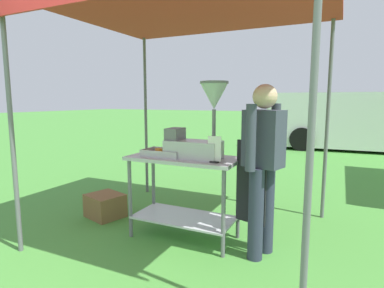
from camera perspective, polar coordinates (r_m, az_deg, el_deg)
ground_plane at (r=8.09m, az=14.77°, el=-2.78°), size 70.00×70.00×0.00m
stall_canopy at (r=3.43m, az=-0.80°, el=23.08°), size 2.82×2.43×2.45m
donut_cart at (r=3.33m, az=-1.49°, el=-6.66°), size 1.16×0.56×0.88m
donut_tray at (r=3.32m, az=-5.02°, el=-1.79°), size 0.44×0.28×0.07m
donut_fryer at (r=3.13m, az=1.36°, el=2.72°), size 0.64×0.28×0.77m
menu_sign at (r=2.96m, az=4.10°, el=-1.34°), size 0.13×0.05×0.25m
vendor at (r=2.96m, az=12.65°, el=-3.19°), size 0.47×0.53×1.61m
supply_crate at (r=4.19m, az=-15.49°, el=-10.73°), size 0.52×0.48×0.29m
van_white at (r=10.69m, az=28.65°, el=3.81°), size 5.51×2.32×1.69m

